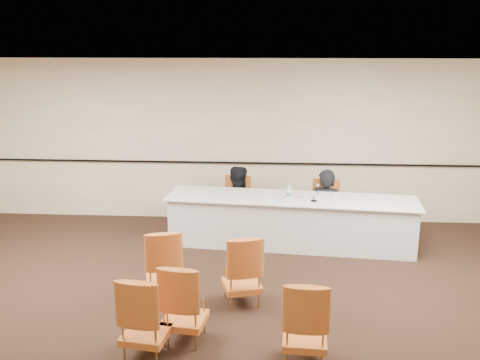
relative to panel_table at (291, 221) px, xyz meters
name	(u,v)px	position (x,y,z in m)	size (l,w,h in m)	color
floor	(217,326)	(-0.95, -2.68, -0.41)	(10.00, 10.00, 0.00)	black
ceiling	(214,70)	(-0.95, -2.68, 2.59)	(10.00, 10.00, 0.00)	white
wall_back	(239,141)	(-0.95, 1.32, 1.09)	(10.00, 0.04, 3.00)	beige
wall_rail	(239,163)	(-0.95, 1.28, 0.69)	(9.80, 0.04, 0.03)	black
panel_table	(291,221)	(0.00, 0.00, 0.00)	(4.08, 0.93, 0.82)	silver
panelist_main	(325,215)	(0.62, 0.54, -0.06)	(0.61, 0.40, 1.66)	black
panelist_main_chair	(325,208)	(0.62, 0.54, 0.07)	(0.50, 0.50, 0.95)	orange
panelist_second	(236,210)	(-0.95, 0.68, -0.04)	(0.78, 0.61, 1.60)	black
panelist_second_chair	(236,204)	(-0.95, 0.68, 0.07)	(0.50, 0.50, 0.95)	orange
papers	(312,198)	(0.34, -0.03, 0.41)	(0.30, 0.22, 0.00)	white
microphone	(314,193)	(0.36, -0.18, 0.54)	(0.09, 0.19, 0.26)	black
water_bottle	(289,191)	(-0.04, -0.02, 0.52)	(0.07, 0.07, 0.22)	#17737F
drinking_glass	(306,196)	(0.23, -0.07, 0.46)	(0.06, 0.06, 0.10)	silver
coffee_cup	(335,197)	(0.69, -0.14, 0.47)	(0.08, 0.08, 0.13)	white
aud_chair_front_left	(163,263)	(-1.72, -1.96, 0.07)	(0.50, 0.50, 0.95)	orange
aud_chair_front_mid	(242,269)	(-0.68, -2.09, 0.07)	(0.50, 0.50, 0.95)	orange
aud_chair_back_left	(145,316)	(-1.63, -3.35, 0.07)	(0.50, 0.50, 0.95)	orange
aud_chair_back_mid	(184,302)	(-1.27, -3.01, 0.07)	(0.50, 0.50, 0.95)	orange
aud_chair_back_right	(305,320)	(0.06, -3.34, 0.07)	(0.50, 0.50, 0.95)	orange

